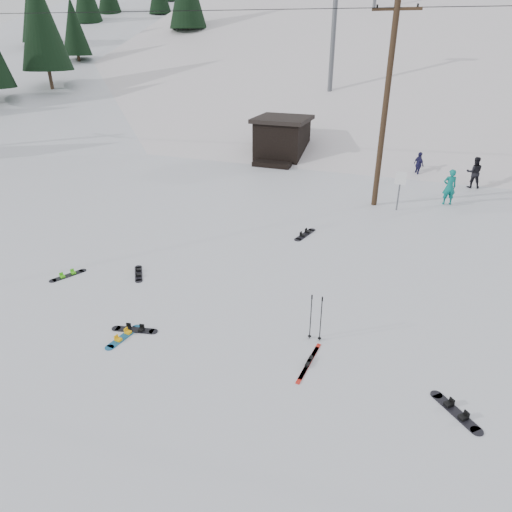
% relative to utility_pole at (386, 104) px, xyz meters
% --- Properties ---
extents(ground, '(200.00, 200.00, 0.00)m').
position_rel_utility_pole_xyz_m(ground, '(-2.00, -14.00, -4.68)').
color(ground, white).
rests_on(ground, ground).
extents(ski_slope, '(60.00, 85.24, 65.97)m').
position_rel_utility_pole_xyz_m(ski_slope, '(-2.00, 41.00, -16.68)').
color(ski_slope, white).
rests_on(ski_slope, ground).
extents(ridge_left, '(47.54, 95.03, 58.38)m').
position_rel_utility_pole_xyz_m(ridge_left, '(-38.00, 34.00, -15.68)').
color(ridge_left, white).
rests_on(ridge_left, ground).
extents(treeline_left, '(20.00, 64.00, 10.00)m').
position_rel_utility_pole_xyz_m(treeline_left, '(-36.00, 26.00, -4.68)').
color(treeline_left, black).
rests_on(treeline_left, ground).
extents(treeline_crest, '(50.00, 6.00, 10.00)m').
position_rel_utility_pole_xyz_m(treeline_crest, '(-2.00, 72.00, -4.68)').
color(treeline_crest, black).
rests_on(treeline_crest, ski_slope).
extents(utility_pole, '(2.00, 0.26, 9.00)m').
position_rel_utility_pole_xyz_m(utility_pole, '(0.00, 0.00, 0.00)').
color(utility_pole, '#3A2819').
rests_on(utility_pole, ground).
extents(trail_sign, '(0.50, 0.09, 1.85)m').
position_rel_utility_pole_xyz_m(trail_sign, '(1.10, -0.42, -3.41)').
color(trail_sign, '#595B60').
rests_on(trail_sign, ground).
extents(lift_hut, '(3.40, 4.10, 2.75)m').
position_rel_utility_pole_xyz_m(lift_hut, '(-7.00, 6.94, -3.32)').
color(lift_hut, black).
rests_on(lift_hut, ground).
extents(lift_tower_near, '(2.20, 0.36, 8.00)m').
position_rel_utility_pole_xyz_m(lift_tower_near, '(-6.00, 16.00, 3.18)').
color(lift_tower_near, '#595B60').
rests_on(lift_tower_near, ski_slope).
extents(hero_snowboard, '(0.37, 1.28, 0.09)m').
position_rel_utility_pole_xyz_m(hero_snowboard, '(-4.86, -13.52, -4.66)').
color(hero_snowboard, '#166193').
rests_on(hero_snowboard, ground).
extents(hero_skis, '(0.21, 1.70, 0.09)m').
position_rel_utility_pole_xyz_m(hero_skis, '(0.13, -12.78, -4.66)').
color(hero_skis, '#B31A12').
rests_on(hero_skis, ground).
extents(ski_poles, '(0.37, 0.10, 1.35)m').
position_rel_utility_pole_xyz_m(ski_poles, '(0.01, -11.75, -3.99)').
color(ski_poles, black).
rests_on(ski_poles, ground).
extents(board_scatter_a, '(1.30, 0.49, 0.09)m').
position_rel_utility_pole_xyz_m(board_scatter_a, '(-4.77, -13.13, -4.66)').
color(board_scatter_a, black).
rests_on(board_scatter_a, ground).
extents(board_scatter_b, '(0.85, 1.11, 0.09)m').
position_rel_utility_pole_xyz_m(board_scatter_b, '(-6.58, -10.25, -4.66)').
color(board_scatter_b, black).
rests_on(board_scatter_b, ground).
extents(board_scatter_c, '(0.68, 1.21, 0.09)m').
position_rel_utility_pole_xyz_m(board_scatter_c, '(-8.76, -11.22, -4.66)').
color(board_scatter_c, black).
rests_on(board_scatter_c, ground).
extents(board_scatter_d, '(1.07, 1.10, 0.10)m').
position_rel_utility_pole_xyz_m(board_scatter_d, '(3.55, -13.26, -4.66)').
color(board_scatter_d, black).
rests_on(board_scatter_d, ground).
extents(board_scatter_f, '(0.56, 1.52, 0.11)m').
position_rel_utility_pole_xyz_m(board_scatter_f, '(-2.13, -4.87, -4.65)').
color(board_scatter_f, black).
rests_on(board_scatter_f, ground).
extents(skier_teal, '(0.73, 0.59, 1.73)m').
position_rel_utility_pole_xyz_m(skier_teal, '(3.30, 1.34, -3.82)').
color(skier_teal, '#0B7269').
rests_on(skier_teal, ground).
extents(skier_dark, '(0.89, 0.74, 1.67)m').
position_rel_utility_pole_xyz_m(skier_dark, '(4.55, 4.74, -3.85)').
color(skier_dark, black).
rests_on(skier_dark, ground).
extents(skier_navy, '(0.80, 0.89, 1.45)m').
position_rel_utility_pole_xyz_m(skier_navy, '(1.68, 5.83, -3.95)').
color(skier_navy, '#1F1C47').
rests_on(skier_navy, ground).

